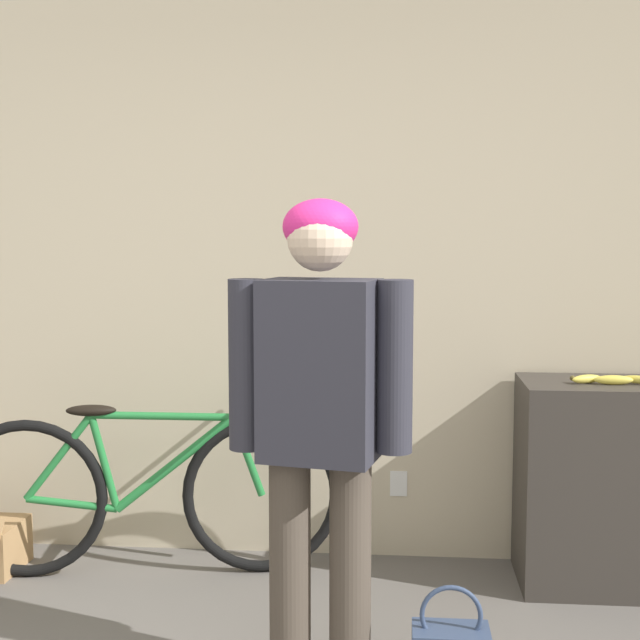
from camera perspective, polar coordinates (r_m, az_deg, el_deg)
name	(u,v)px	position (r m, az deg, el deg)	size (l,w,h in m)	color
wall_back	(283,281)	(4.18, -2.40, 2.52)	(8.00, 0.07, 2.60)	beige
side_shelf	(624,484)	(4.11, 18.88, -9.92)	(0.89, 0.47, 0.89)	#38332D
person	(320,400)	(2.91, 0.00, -5.17)	(0.60, 0.31, 1.63)	#4C4238
bicycle	(145,492)	(4.10, -11.16, -10.76)	(1.74, 0.46, 0.78)	black
banana	(611,380)	(3.94, 18.15, -3.64)	(0.36, 0.10, 0.04)	#EAD64C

